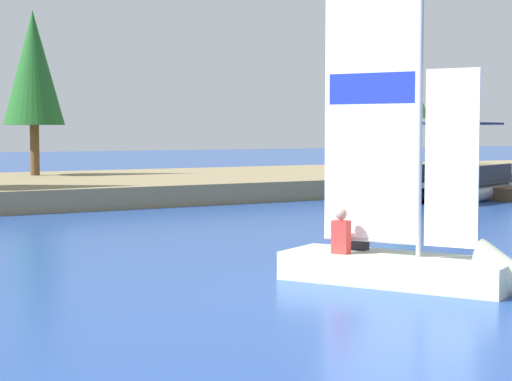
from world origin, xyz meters
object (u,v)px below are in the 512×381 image
(shoreline_tree_centre, at_px, (33,68))
(wooden_dock, at_px, (483,191))
(shoreline_tree_midright, at_px, (402,88))
(pontoon_boat, at_px, (456,182))
(sailboat, at_px, (431,259))

(shoreline_tree_centre, xyz_separation_m, wooden_dock, (13.87, -11.11, -4.80))
(shoreline_tree_midright, relative_size, wooden_dock, 1.08)
(shoreline_tree_midright, relative_size, pontoon_boat, 0.94)
(wooden_dock, height_order, pontoon_boat, pontoon_boat)
(shoreline_tree_midright, height_order, pontoon_boat, shoreline_tree_midright)
(sailboat, relative_size, pontoon_boat, 0.93)
(shoreline_tree_midright, height_order, sailboat, shoreline_tree_midright)
(shoreline_tree_centre, relative_size, shoreline_tree_midright, 1.17)
(wooden_dock, relative_size, sailboat, 0.94)
(wooden_dock, height_order, sailboat, sailboat)
(shoreline_tree_midright, relative_size, sailboat, 1.01)
(wooden_dock, distance_m, pontoon_boat, 2.21)
(sailboat, bearing_deg, shoreline_tree_midright, 112.76)
(shoreline_tree_midright, distance_m, pontoon_boat, 15.17)
(sailboat, bearing_deg, shoreline_tree_centre, 150.13)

